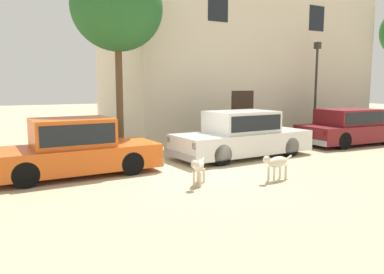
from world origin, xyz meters
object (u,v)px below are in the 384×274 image
parked_sedan_second (242,134)px  parked_sedan_third (350,126)px  acacia_tree_left (117,8)px  stray_dog_spotted (276,163)px  street_lamp (316,78)px  stray_dog_tan (198,167)px  parked_sedan_nearest (74,147)px

parked_sedan_second → parked_sedan_third: bearing=-1.3°
parked_sedan_second → acacia_tree_left: 5.61m
parked_sedan_second → parked_sedan_third: 5.38m
stray_dog_spotted → acacia_tree_left: 6.89m
street_lamp → acacia_tree_left: 9.10m
stray_dog_spotted → acacia_tree_left: acacia_tree_left is taller
acacia_tree_left → parked_sedan_second: bearing=-29.5°
acacia_tree_left → stray_dog_tan: bearing=-84.3°
stray_dog_tan → stray_dog_spotted: bearing=116.0°
parked_sedan_third → acacia_tree_left: acacia_tree_left is taller
parked_sedan_nearest → stray_dog_tan: (2.31, -2.45, -0.29)m
parked_sedan_second → stray_dog_spotted: (-1.13, -2.95, -0.29)m
street_lamp → acacia_tree_left: size_ratio=0.68×
parked_sedan_third → parked_sedan_nearest: bearing=-176.2°
parked_sedan_nearest → stray_dog_tan: 3.38m
stray_dog_tan → acacia_tree_left: acacia_tree_left is taller
parked_sedan_nearest → parked_sedan_second: parked_sedan_second is taller
stray_dog_spotted → parked_sedan_third: bearing=-164.4°
parked_sedan_second → stray_dog_tan: bearing=-143.8°
parked_sedan_nearest → parked_sedan_third: bearing=-0.5°
parked_sedan_second → stray_dog_spotted: size_ratio=4.47×
parked_sedan_second → acacia_tree_left: bearing=147.9°
stray_dog_tan → street_lamp: (8.43, 4.47, 2.19)m
stray_dog_tan → parked_sedan_nearest: bearing=-94.9°
parked_sedan_nearest → stray_dog_spotted: parked_sedan_nearest is taller
stray_dog_spotted → stray_dog_tan: (-1.88, 0.53, -0.01)m
stray_dog_tan → acacia_tree_left: bearing=-132.5°
stray_dog_spotted → parked_sedan_nearest: bearing=-45.2°
parked_sedan_third → street_lamp: 2.72m
parked_sedan_nearest → parked_sedan_second: bearing=-1.4°
stray_dog_tan → street_lamp: 9.79m
parked_sedan_second → stray_dog_tan: 3.87m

